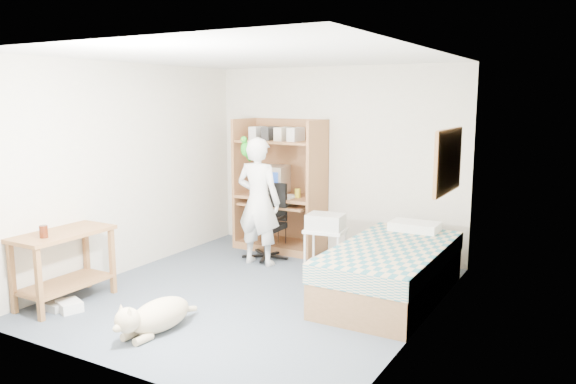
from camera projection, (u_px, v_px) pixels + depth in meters
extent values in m
plane|color=#434D5B|center=(256.00, 293.00, 6.07)|extent=(4.00, 4.00, 0.00)
cube|color=beige|center=(336.00, 161.00, 7.57)|extent=(3.60, 0.02, 2.50)
cube|color=beige|center=(425.00, 193.00, 4.98)|extent=(0.02, 4.00, 2.50)
cube|color=beige|center=(129.00, 168.00, 6.74)|extent=(0.02, 4.00, 2.50)
cube|color=white|center=(254.00, 56.00, 5.65)|extent=(3.60, 4.00, 0.02)
cube|color=brown|center=(245.00, 182.00, 8.00)|extent=(0.04, 0.60, 1.80)
cube|color=brown|center=(318.00, 188.00, 7.43)|extent=(0.04, 0.60, 1.80)
cube|color=brown|center=(290.00, 182.00, 7.96)|extent=(1.20, 0.02, 1.80)
cube|color=brown|center=(280.00, 197.00, 7.74)|extent=(1.12, 0.60, 0.04)
cube|color=brown|center=(277.00, 205.00, 7.69)|extent=(1.00, 0.50, 0.03)
cube|color=brown|center=(280.00, 142.00, 7.61)|extent=(1.12, 0.55, 0.03)
cube|color=brown|center=(280.00, 245.00, 7.85)|extent=(1.12, 0.60, 0.10)
cube|color=brown|center=(390.00, 281.00, 5.91)|extent=(1.00, 2.00, 0.36)
cube|color=#2C6A76|center=(391.00, 255.00, 5.87)|extent=(1.02, 2.02, 0.20)
cube|color=white|center=(415.00, 227.00, 6.53)|extent=(0.55, 0.35, 0.12)
cube|color=brown|center=(62.00, 234.00, 5.67)|extent=(0.50, 1.00, 0.04)
cube|color=brown|center=(12.00, 279.00, 5.45)|extent=(0.05, 0.05, 0.70)
cube|color=brown|center=(39.00, 286.00, 5.25)|extent=(0.05, 0.05, 0.70)
cube|color=brown|center=(87.00, 256.00, 6.22)|extent=(0.05, 0.05, 0.70)
cube|color=brown|center=(112.00, 262.00, 6.02)|extent=(0.05, 0.05, 0.70)
cube|color=brown|center=(66.00, 284.00, 5.76)|extent=(0.46, 0.92, 0.03)
cube|color=olive|center=(449.00, 161.00, 5.73)|extent=(0.03, 0.90, 0.60)
cube|color=brown|center=(450.00, 131.00, 5.68)|extent=(0.04, 0.94, 0.04)
cube|color=brown|center=(447.00, 191.00, 5.78)|extent=(0.04, 0.94, 0.04)
cylinder|color=black|center=(266.00, 256.00, 7.38)|extent=(0.55, 0.55, 0.05)
cylinder|color=black|center=(266.00, 243.00, 7.35)|extent=(0.05, 0.05, 0.36)
cube|color=black|center=(266.00, 227.00, 7.32)|extent=(0.43, 0.43, 0.07)
cube|color=black|center=(274.00, 201.00, 7.45)|extent=(0.38, 0.07, 0.50)
cube|color=black|center=(251.00, 215.00, 7.40)|extent=(0.05, 0.27, 0.04)
cube|color=black|center=(281.00, 218.00, 7.19)|extent=(0.05, 0.27, 0.04)
imported|color=white|center=(259.00, 202.00, 7.01)|extent=(0.60, 0.41, 1.61)
ellipsoid|color=#178012|center=(246.00, 149.00, 7.02)|extent=(0.12, 0.12, 0.19)
sphere|color=#178012|center=(244.00, 140.00, 6.97)|extent=(0.08, 0.08, 0.08)
cone|color=#DF5313|center=(242.00, 140.00, 6.93)|extent=(0.03, 0.04, 0.03)
cylinder|color=#178012|center=(248.00, 157.00, 7.08)|extent=(0.03, 0.13, 0.11)
ellipsoid|color=#C5B384|center=(160.00, 315.00, 5.08)|extent=(0.37, 0.68, 0.30)
sphere|color=#C5B384|center=(127.00, 320.00, 4.77)|extent=(0.22, 0.22, 0.22)
cone|color=#C5B384|center=(121.00, 308.00, 4.77)|extent=(0.06, 0.06, 0.08)
cone|color=#C5B384|center=(129.00, 311.00, 4.71)|extent=(0.06, 0.06, 0.08)
ellipsoid|color=#C5B384|center=(119.00, 328.00, 4.71)|extent=(0.08, 0.12, 0.07)
cylinder|color=#C5B384|center=(188.00, 309.00, 5.37)|extent=(0.07, 0.21, 0.10)
cube|color=white|center=(326.00, 230.00, 6.64)|extent=(0.51, 0.43, 0.04)
cube|color=white|center=(325.00, 263.00, 6.71)|extent=(0.46, 0.39, 0.03)
cylinder|color=white|center=(304.00, 253.00, 6.65)|extent=(0.03, 0.03, 0.53)
cylinder|color=white|center=(335.00, 258.00, 6.46)|extent=(0.03, 0.03, 0.53)
cylinder|color=white|center=(316.00, 247.00, 6.92)|extent=(0.03, 0.03, 0.53)
cylinder|color=white|center=(346.00, 251.00, 6.72)|extent=(0.03, 0.03, 0.53)
cube|color=#BBBBB6|center=(326.00, 222.00, 6.63)|extent=(0.46, 0.37, 0.18)
cube|color=beige|center=(273.00, 179.00, 7.82)|extent=(0.47, 0.49, 0.38)
cube|color=navy|center=(267.00, 182.00, 7.62)|extent=(0.32, 0.07, 0.26)
cube|color=beige|center=(274.00, 203.00, 7.66)|extent=(0.46, 0.20, 0.03)
cylinder|color=gold|center=(298.00, 193.00, 7.53)|extent=(0.08, 0.08, 0.12)
cylinder|color=#44190B|center=(44.00, 232.00, 5.42)|extent=(0.08, 0.08, 0.12)
cube|color=white|center=(70.00, 306.00, 5.56)|extent=(0.30, 0.27, 0.10)
cube|color=#A7A7A2|center=(59.00, 306.00, 5.60)|extent=(0.18, 0.22, 0.08)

